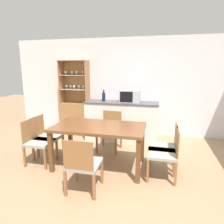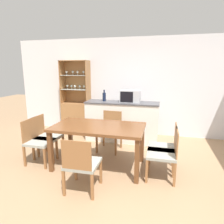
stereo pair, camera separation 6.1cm
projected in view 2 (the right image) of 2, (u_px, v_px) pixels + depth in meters
name	position (u px, v px, depth m)	size (l,w,h in m)	color
ground_plane	(110.00, 184.00, 3.11)	(18.00, 18.00, 0.00)	#A37F5B
wall_back	(135.00, 87.00, 5.32)	(6.80, 0.06, 2.55)	silver
kitchen_counter	(122.00, 121.00, 4.90)	(1.77, 0.54, 0.97)	white
display_cabinet	(76.00, 111.00, 5.68)	(0.78, 0.36, 1.97)	#A37042
dining_table	(98.00, 131.00, 3.54)	(1.61, 0.89, 0.77)	brown
dining_chair_head_near	(82.00, 164.00, 2.84)	(0.47, 0.47, 0.84)	#999E93
dining_chair_head_far	(110.00, 131.00, 4.34)	(0.49, 0.49, 0.84)	#999E93
dining_chair_side_right_near	(164.00, 153.00, 3.19)	(0.46, 0.46, 0.84)	#999E93
dining_chair_side_left_near	(38.00, 141.00, 3.74)	(0.46, 0.46, 0.84)	#999E93
dining_chair_side_left_far	(46.00, 136.00, 3.99)	(0.46, 0.46, 0.84)	#999E93
dining_chair_side_right_far	(164.00, 147.00, 3.44)	(0.46, 0.46, 0.84)	#999E93
microwave	(130.00, 96.00, 4.75)	(0.47, 0.33, 0.28)	#B7BABF
wine_bottle	(104.00, 97.00, 4.91)	(0.08, 0.08, 0.28)	#141E38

